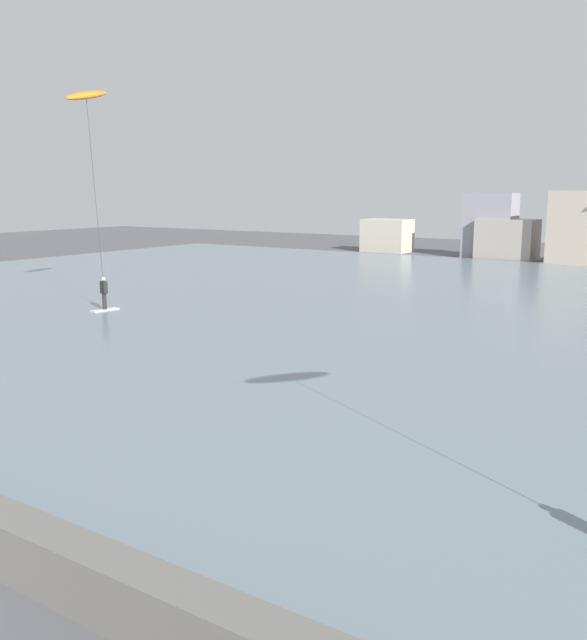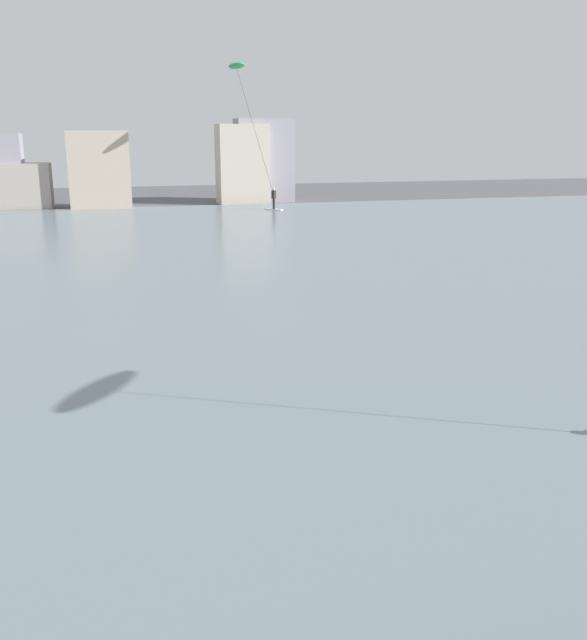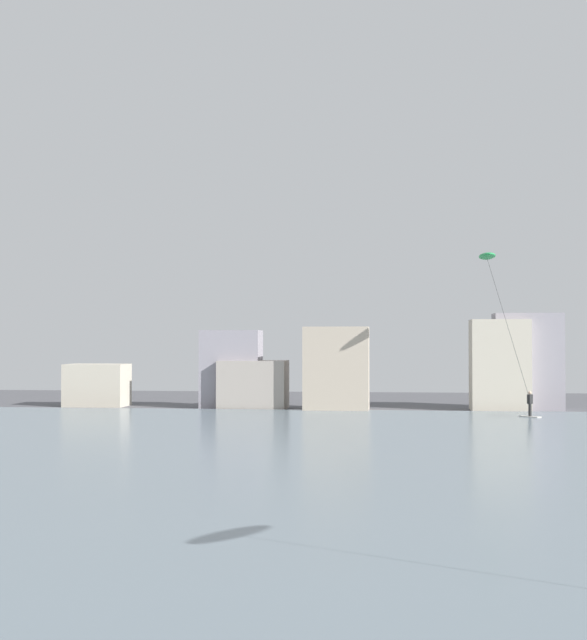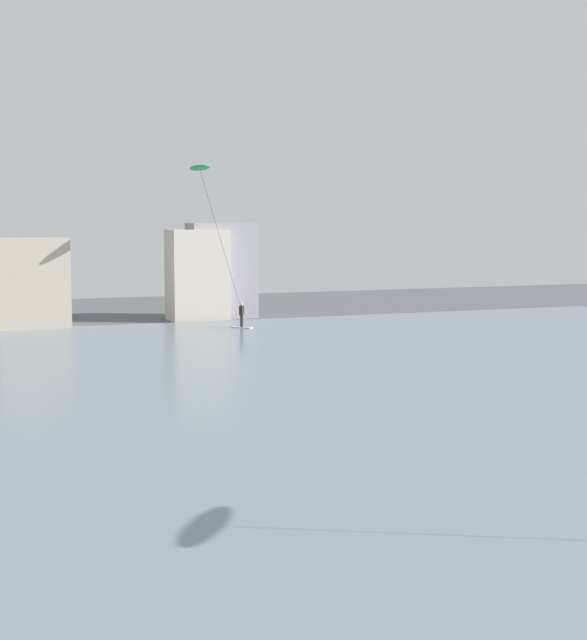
# 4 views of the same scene
# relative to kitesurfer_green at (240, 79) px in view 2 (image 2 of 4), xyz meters

# --- Properties ---
(water_bay) EXTENTS (84.00, 52.00, 0.10)m
(water_bay) POSITION_rel_kitesurfer_green_xyz_m (-8.64, -21.59, -9.44)
(water_bay) COLOR slate
(water_bay) RESTS_ON ground
(far_shore_buildings) EXTENTS (36.52, 5.43, 6.92)m
(far_shore_buildings) POSITION_rel_kitesurfer_green_xyz_m (-9.17, 6.40, -6.70)
(far_shore_buildings) COLOR beige
(far_shore_buildings) RESTS_ON ground
(kitesurfer_green) EXTENTS (3.77, 3.21, 10.50)m
(kitesurfer_green) POSITION_rel_kitesurfer_green_xyz_m (0.00, 0.00, 0.00)
(kitesurfer_green) COLOR silver
(kitesurfer_green) RESTS_ON water_bay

